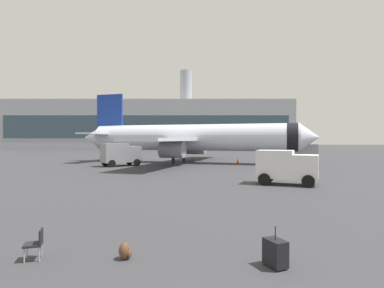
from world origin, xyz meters
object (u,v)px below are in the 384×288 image
object	(u,v)px
gate_chair	(35,242)
rolling_suitcase	(275,253)
safety_cone_near	(237,160)
service_truck	(120,154)
traveller_backpack	(124,251)
fuel_truck	(292,152)
cargo_van	(285,165)
airplane_at_gate	(190,138)
safety_cone_mid	(268,169)

from	to	relation	value
gate_chair	rolling_suitcase	bearing A→B (deg)	-4.54
safety_cone_near	rolling_suitcase	world-z (taller)	rolling_suitcase
service_truck	gate_chair	size ratio (longest dim) A/B	6.03
rolling_suitcase	traveller_backpack	world-z (taller)	rolling_suitcase
fuel_truck	rolling_suitcase	size ratio (longest dim) A/B	5.73
rolling_suitcase	traveller_backpack	xyz separation A→B (m)	(-4.15, 0.57, -0.16)
fuel_truck	cargo_van	size ratio (longest dim) A/B	1.30
cargo_van	safety_cone_near	distance (m)	22.19
rolling_suitcase	traveller_backpack	bearing A→B (deg)	172.16
airplane_at_gate	gate_chair	size ratio (longest dim) A/B	40.83
rolling_suitcase	gate_chair	world-z (taller)	rolling_suitcase
safety_cone_mid	traveller_backpack	xyz separation A→B (m)	(-9.75, -23.51, -0.14)
service_truck	traveller_backpack	world-z (taller)	service_truck
safety_cone_near	safety_cone_mid	distance (m)	13.73
service_truck	cargo_van	size ratio (longest dim) A/B	1.07
fuel_truck	service_truck	bearing A→B (deg)	-174.70
traveller_backpack	airplane_at_gate	bearing A→B (deg)	87.47
airplane_at_gate	cargo_van	distance (m)	23.76
cargo_van	traveller_backpack	xyz separation A→B (m)	(-9.05, -15.03, -1.22)
traveller_backpack	rolling_suitcase	bearing A→B (deg)	-7.84
safety_cone_mid	gate_chair	xyz separation A→B (m)	(-12.27, -23.55, 0.13)
service_truck	fuel_truck	size ratio (longest dim) A/B	0.82
rolling_suitcase	traveller_backpack	distance (m)	4.19
fuel_truck	safety_cone_near	distance (m)	7.73
fuel_truck	traveller_backpack	bearing A→B (deg)	-114.48
fuel_truck	gate_chair	size ratio (longest dim) A/B	7.33
airplane_at_gate	rolling_suitcase	xyz separation A→B (m)	(2.49, -38.08, -3.27)
airplane_at_gate	safety_cone_mid	world-z (taller)	airplane_at_gate
traveller_backpack	gate_chair	size ratio (longest dim) A/B	0.56
safety_cone_near	traveller_backpack	world-z (taller)	safety_cone_near
safety_cone_near	gate_chair	bearing A→B (deg)	-106.62
service_truck	safety_cone_mid	xyz separation A→B (m)	(17.02, -8.39, -1.24)
cargo_van	gate_chair	size ratio (longest dim) A/B	5.62
service_truck	traveller_backpack	size ratio (longest dim) A/B	10.80
service_truck	cargo_van	bearing A→B (deg)	-45.95
service_truck	cargo_van	xyz separation A→B (m)	(16.32, -16.87, -0.16)
fuel_truck	safety_cone_mid	distance (m)	12.05
service_truck	safety_cone_near	distance (m)	16.77
airplane_at_gate	traveller_backpack	distance (m)	37.70
service_truck	rolling_suitcase	distance (m)	34.44
airplane_at_gate	traveller_backpack	world-z (taller)	airplane_at_gate
safety_cone_near	rolling_suitcase	size ratio (longest dim) A/B	0.68
safety_cone_mid	cargo_van	bearing A→B (deg)	-94.73
fuel_truck	rolling_suitcase	world-z (taller)	fuel_truck
rolling_suitcase	safety_cone_near	bearing A→B (deg)	83.29
fuel_truck	safety_cone_near	world-z (taller)	fuel_truck
cargo_van	gate_chair	world-z (taller)	cargo_van
safety_cone_near	gate_chair	world-z (taller)	gate_chair
fuel_truck	traveller_backpack	xyz separation A→B (m)	(-15.49, -34.01, -1.54)
cargo_van	safety_cone_mid	distance (m)	8.58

